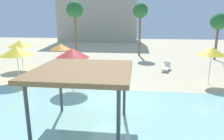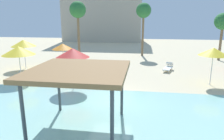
{
  "view_description": "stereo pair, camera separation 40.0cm",
  "coord_description": "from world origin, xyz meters",
  "px_view_note": "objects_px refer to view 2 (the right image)",
  "views": [
    {
      "loc": [
        1.41,
        -11.65,
        4.69
      ],
      "look_at": [
        -0.23,
        2.0,
        1.3
      ],
      "focal_mm": 33.0,
      "sensor_mm": 36.0,
      "label": 1
    },
    {
      "loc": [
        1.81,
        -11.59,
        4.69
      ],
      "look_at": [
        -0.23,
        2.0,
        1.3
      ],
      "focal_mm": 33.0,
      "sensor_mm": 36.0,
      "label": 2
    }
  ],
  "objects_px": {
    "beach_umbrella_red_5": "(73,53)",
    "palm_tree_1": "(223,22)",
    "beach_umbrella_yellow_0": "(214,52)",
    "beach_umbrella_yellow_4": "(18,51)",
    "beach_umbrella_orange_3": "(63,47)",
    "palm_tree_0": "(144,12)",
    "lounge_chair_0": "(168,67)",
    "beach_umbrella_yellow_2": "(23,43)",
    "palm_tree_2": "(78,11)",
    "shade_pavilion": "(79,73)"
  },
  "relations": [
    {
      "from": "beach_umbrella_red_5",
      "to": "lounge_chair_0",
      "type": "distance_m",
      "value": 9.68
    },
    {
      "from": "shade_pavilion",
      "to": "beach_umbrella_yellow_2",
      "type": "bearing_deg",
      "value": 130.16
    },
    {
      "from": "beach_umbrella_yellow_2",
      "to": "palm_tree_2",
      "type": "distance_m",
      "value": 7.36
    },
    {
      "from": "shade_pavilion",
      "to": "palm_tree_2",
      "type": "bearing_deg",
      "value": 107.47
    },
    {
      "from": "palm_tree_1",
      "to": "lounge_chair_0",
      "type": "bearing_deg",
      "value": -136.64
    },
    {
      "from": "beach_umbrella_yellow_0",
      "to": "palm_tree_0",
      "type": "distance_m",
      "value": 13.33
    },
    {
      "from": "shade_pavilion",
      "to": "beach_umbrella_red_5",
      "type": "distance_m",
      "value": 5.62
    },
    {
      "from": "shade_pavilion",
      "to": "palm_tree_2",
      "type": "xyz_separation_m",
      "value": [
        -5.0,
        15.88,
        3.04
      ]
    },
    {
      "from": "palm_tree_0",
      "to": "shade_pavilion",
      "type": "bearing_deg",
      "value": -97.38
    },
    {
      "from": "palm_tree_0",
      "to": "palm_tree_2",
      "type": "distance_m",
      "value": 8.33
    },
    {
      "from": "beach_umbrella_yellow_0",
      "to": "palm_tree_0",
      "type": "xyz_separation_m",
      "value": [
        -5.05,
        11.93,
        3.17
      ]
    },
    {
      "from": "beach_umbrella_red_5",
      "to": "lounge_chair_0",
      "type": "relative_size",
      "value": 1.42
    },
    {
      "from": "beach_umbrella_yellow_2",
      "to": "beach_umbrella_orange_3",
      "type": "bearing_deg",
      "value": 1.1
    },
    {
      "from": "beach_umbrella_red_5",
      "to": "palm_tree_0",
      "type": "relative_size",
      "value": 0.42
    },
    {
      "from": "beach_umbrella_yellow_0",
      "to": "beach_umbrella_yellow_4",
      "type": "bearing_deg",
      "value": -175.57
    },
    {
      "from": "shade_pavilion",
      "to": "beach_umbrella_yellow_4",
      "type": "height_order",
      "value": "shade_pavilion"
    },
    {
      "from": "palm_tree_2",
      "to": "beach_umbrella_orange_3",
      "type": "bearing_deg",
      "value": -88.66
    },
    {
      "from": "beach_umbrella_yellow_2",
      "to": "lounge_chair_0",
      "type": "relative_size",
      "value": 1.4
    },
    {
      "from": "beach_umbrella_yellow_0",
      "to": "beach_umbrella_red_5",
      "type": "xyz_separation_m",
      "value": [
        -9.65,
        -2.32,
        0.06
      ]
    },
    {
      "from": "palm_tree_2",
      "to": "shade_pavilion",
      "type": "bearing_deg",
      "value": -72.53
    },
    {
      "from": "lounge_chair_0",
      "to": "palm_tree_2",
      "type": "relative_size",
      "value": 0.3
    },
    {
      "from": "beach_umbrella_yellow_0",
      "to": "lounge_chair_0",
      "type": "relative_size",
      "value": 1.38
    },
    {
      "from": "beach_umbrella_yellow_4",
      "to": "beach_umbrella_orange_3",
      "type": "bearing_deg",
      "value": 64.55
    },
    {
      "from": "beach_umbrella_orange_3",
      "to": "palm_tree_1",
      "type": "distance_m",
      "value": 17.93
    },
    {
      "from": "palm_tree_1",
      "to": "beach_umbrella_yellow_4",
      "type": "bearing_deg",
      "value": -148.64
    },
    {
      "from": "beach_umbrella_orange_3",
      "to": "lounge_chair_0",
      "type": "distance_m",
      "value": 10.1
    },
    {
      "from": "beach_umbrella_yellow_2",
      "to": "palm_tree_2",
      "type": "relative_size",
      "value": 0.41
    },
    {
      "from": "beach_umbrella_yellow_2",
      "to": "palm_tree_0",
      "type": "relative_size",
      "value": 0.41
    },
    {
      "from": "beach_umbrella_yellow_4",
      "to": "beach_umbrella_red_5",
      "type": "height_order",
      "value": "beach_umbrella_red_5"
    },
    {
      "from": "beach_umbrella_yellow_4",
      "to": "lounge_chair_0",
      "type": "xyz_separation_m",
      "value": [
        11.8,
        5.03,
        -2.05
      ]
    },
    {
      "from": "beach_umbrella_red_5",
      "to": "palm_tree_1",
      "type": "distance_m",
      "value": 18.4
    },
    {
      "from": "beach_umbrella_yellow_0",
      "to": "beach_umbrella_red_5",
      "type": "relative_size",
      "value": 0.97
    },
    {
      "from": "beach_umbrella_red_5",
      "to": "palm_tree_2",
      "type": "distance_m",
      "value": 11.47
    },
    {
      "from": "shade_pavilion",
      "to": "palm_tree_0",
      "type": "bearing_deg",
      "value": 82.62
    },
    {
      "from": "lounge_chair_0",
      "to": "palm_tree_2",
      "type": "height_order",
      "value": "palm_tree_2"
    },
    {
      "from": "palm_tree_1",
      "to": "palm_tree_2",
      "type": "distance_m",
      "value": 16.59
    },
    {
      "from": "shade_pavilion",
      "to": "beach_umbrella_yellow_0",
      "type": "relative_size",
      "value": 1.44
    },
    {
      "from": "beach_umbrella_yellow_2",
      "to": "beach_umbrella_yellow_4",
      "type": "bearing_deg",
      "value": -63.44
    },
    {
      "from": "beach_umbrella_red_5",
      "to": "lounge_chair_0",
      "type": "bearing_deg",
      "value": 41.4
    },
    {
      "from": "beach_umbrella_red_5",
      "to": "palm_tree_0",
      "type": "bearing_deg",
      "value": 72.13
    },
    {
      "from": "beach_umbrella_orange_3",
      "to": "lounge_chair_0",
      "type": "bearing_deg",
      "value": 5.74
    },
    {
      "from": "beach_umbrella_yellow_0",
      "to": "beach_umbrella_yellow_2",
      "type": "distance_m",
      "value": 16.59
    },
    {
      "from": "shade_pavilion",
      "to": "palm_tree_1",
      "type": "height_order",
      "value": "palm_tree_1"
    },
    {
      "from": "beach_umbrella_yellow_4",
      "to": "palm_tree_0",
      "type": "bearing_deg",
      "value": 54.47
    },
    {
      "from": "beach_umbrella_yellow_2",
      "to": "palm_tree_2",
      "type": "height_order",
      "value": "palm_tree_2"
    },
    {
      "from": "beach_umbrella_yellow_0",
      "to": "palm_tree_1",
      "type": "xyz_separation_m",
      "value": [
        3.89,
        10.01,
        1.92
      ]
    },
    {
      "from": "shade_pavilion",
      "to": "beach_umbrella_yellow_4",
      "type": "relative_size",
      "value": 1.45
    },
    {
      "from": "beach_umbrella_yellow_2",
      "to": "beach_umbrella_yellow_4",
      "type": "relative_size",
      "value": 1.03
    },
    {
      "from": "beach_umbrella_orange_3",
      "to": "palm_tree_0",
      "type": "distance_m",
      "value": 12.14
    },
    {
      "from": "beach_umbrella_yellow_4",
      "to": "palm_tree_0",
      "type": "distance_m",
      "value": 16.35
    }
  ]
}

